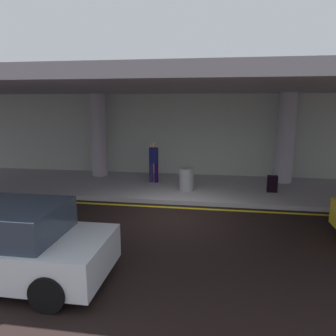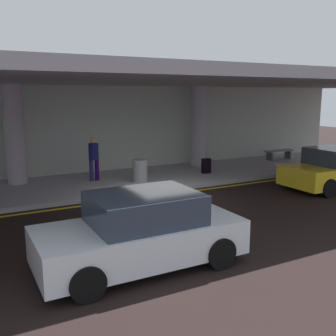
# 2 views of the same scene
# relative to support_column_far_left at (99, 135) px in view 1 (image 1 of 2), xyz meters

# --- Properties ---
(ground_plane) EXTENTS (60.00, 60.00, 0.00)m
(ground_plane) POSITION_rel_support_column_far_left_xyz_m (4.00, -4.34, -1.97)
(ground_plane) COLOR black
(sidewalk) EXTENTS (26.00, 4.20, 0.15)m
(sidewalk) POSITION_rel_support_column_far_left_xyz_m (4.00, -1.24, -1.90)
(sidewalk) COLOR #A7A5AC
(sidewalk) RESTS_ON ground
(lane_stripe_yellow) EXTENTS (26.00, 0.14, 0.01)m
(lane_stripe_yellow) POSITION_rel_support_column_far_left_xyz_m (4.00, -3.64, -1.97)
(lane_stripe_yellow) COLOR yellow
(lane_stripe_yellow) RESTS_ON ground
(support_column_far_left) EXTENTS (0.71, 0.71, 3.65)m
(support_column_far_left) POSITION_rel_support_column_far_left_xyz_m (0.00, 0.00, 0.00)
(support_column_far_left) COLOR #ABA0AD
(support_column_far_left) RESTS_ON sidewalk
(support_column_left_mid) EXTENTS (0.71, 0.71, 3.65)m
(support_column_left_mid) POSITION_rel_support_column_far_left_xyz_m (8.00, 0.00, 0.00)
(support_column_left_mid) COLOR #AAA3B0
(support_column_left_mid) RESTS_ON sidewalk
(ceiling_overhang) EXTENTS (28.00, 13.20, 0.30)m
(ceiling_overhang) POSITION_rel_support_column_far_left_xyz_m (4.00, -1.74, 1.97)
(ceiling_overhang) COLOR gray
(ceiling_overhang) RESTS_ON support_column_far_left
(terminal_back_wall) EXTENTS (26.00, 0.30, 3.80)m
(terminal_back_wall) POSITION_rel_support_column_far_left_xyz_m (4.00, 1.01, -0.07)
(terminal_back_wall) COLOR #B4B9AD
(terminal_back_wall) RESTS_ON ground
(car_white) EXTENTS (4.10, 1.92, 1.50)m
(car_white) POSITION_rel_support_column_far_left_xyz_m (1.27, -8.45, -1.26)
(car_white) COLOR white
(car_white) RESTS_ON ground
(traveler_with_luggage) EXTENTS (0.38, 0.38, 1.68)m
(traveler_with_luggage) POSITION_rel_support_column_far_left_xyz_m (2.67, -0.91, -0.86)
(traveler_with_luggage) COLOR navy
(traveler_with_luggage) RESTS_ON sidewalk
(suitcase_upright_primary) EXTENTS (0.36, 0.22, 0.90)m
(suitcase_upright_primary) POSITION_rel_support_column_far_left_xyz_m (7.30, -1.71, -1.51)
(suitcase_upright_primary) COLOR black
(suitcase_upright_primary) RESTS_ON sidewalk
(trash_bin_steel) EXTENTS (0.56, 0.56, 0.85)m
(trash_bin_steel) POSITION_rel_support_column_far_left_xyz_m (4.14, -1.95, -1.40)
(trash_bin_steel) COLOR gray
(trash_bin_steel) RESTS_ON sidewalk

